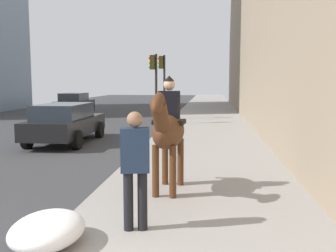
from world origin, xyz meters
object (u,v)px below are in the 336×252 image
traffic_light_near_curb (154,78)px  car_mid_lane (75,103)px  pedestrian_greeting (135,163)px  traffic_light_far_curb (163,77)px  car_near_lane (65,122)px  mounted_horse_near (168,129)px

traffic_light_near_curb → car_mid_lane: bearing=43.5°
car_mid_lane → pedestrian_greeting: bearing=-158.8°
car_mid_lane → traffic_light_far_curb: 7.98m
traffic_light_near_curb → pedestrian_greeting: bearing=-172.9°
car_near_lane → traffic_light_near_curb: (5.59, -2.45, 1.64)m
car_mid_lane → traffic_light_far_curb: (-4.12, -6.61, 1.73)m
traffic_light_near_curb → traffic_light_far_curb: size_ratio=0.97×
car_near_lane → traffic_light_far_curb: traffic_light_far_curb is taller
car_near_lane → car_mid_lane: same height
mounted_horse_near → pedestrian_greeting: bearing=-2.6°
car_near_lane → traffic_light_near_curb: traffic_light_near_curb is taller
traffic_light_far_curb → pedestrian_greeting: bearing=-174.3°
mounted_horse_near → car_mid_lane: mounted_horse_near is taller
car_mid_lane → traffic_light_near_curb: traffic_light_near_curb is taller
car_near_lane → car_mid_lane: 13.13m
pedestrian_greeting → traffic_light_far_curb: (16.62, 1.64, 1.38)m
mounted_horse_near → pedestrian_greeting: 2.02m
traffic_light_far_curb → mounted_horse_near: bearing=-172.6°
traffic_light_far_curb → car_mid_lane: bearing=58.1°
car_mid_lane → mounted_horse_near: bearing=-156.2°
car_mid_lane → traffic_light_far_curb: bearing=-122.5°
mounted_horse_near → car_near_lane: mounted_horse_near is taller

